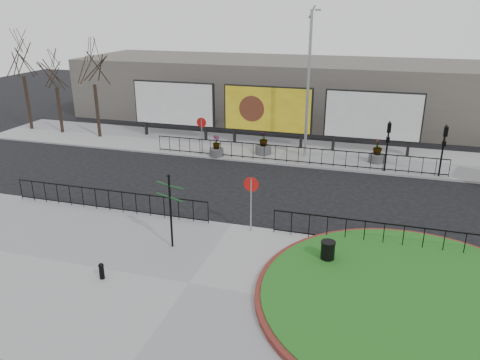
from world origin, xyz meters
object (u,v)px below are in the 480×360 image
at_px(billboard_mid, 268,110).
at_px(fingerpost_sign, 170,204).
at_px(lamp_post, 308,83).
at_px(planter_c, 377,154).
at_px(planter_a, 216,149).
at_px(planter_b, 263,146).
at_px(litter_bin, 328,253).
at_px(bollard, 102,270).

xyz_separation_m(billboard_mid, fingerpost_sign, (-0.18, -15.65, -0.60)).
xyz_separation_m(lamp_post, planter_c, (4.49, 0.00, -4.16)).
bearing_deg(planter_a, lamp_post, 16.16).
height_order(fingerpost_sign, planter_c, fingerpost_sign).
height_order(lamp_post, fingerpost_sign, lamp_post).
bearing_deg(lamp_post, planter_c, 0.00).
xyz_separation_m(billboard_mid, planter_c, (7.50, -1.97, -1.94)).
xyz_separation_m(fingerpost_sign, planter_b, (0.48, 13.36, -1.36)).
relative_size(fingerpost_sign, planter_b, 2.05).
relative_size(billboard_mid, planter_c, 4.14).
distance_m(litter_bin, planter_a, 14.43).
bearing_deg(billboard_mid, lamp_post, -33.25).
distance_m(fingerpost_sign, planter_b, 13.44).
height_order(litter_bin, planter_c, planter_c).
height_order(billboard_mid, planter_c, billboard_mid).
height_order(planter_a, planter_b, planter_b).
bearing_deg(bollard, planter_c, 61.29).
xyz_separation_m(billboard_mid, litter_bin, (6.00, -15.22, -2.01)).
xyz_separation_m(lamp_post, planter_b, (-2.71, -0.31, -4.19)).
distance_m(lamp_post, bollard, 17.77).
xyz_separation_m(lamp_post, planter_a, (-5.52, -1.60, -4.24)).
bearing_deg(lamp_post, planter_b, -173.38).
relative_size(bollard, planter_a, 0.46).
relative_size(lamp_post, litter_bin, 9.97).
bearing_deg(planter_c, lamp_post, 180.00).
bearing_deg(fingerpost_sign, bollard, -92.06).
bearing_deg(planter_c, fingerpost_sign, -119.30).
height_order(lamp_post, litter_bin, lamp_post).
distance_m(litter_bin, planter_c, 13.33).
distance_m(fingerpost_sign, litter_bin, 6.35).
distance_m(bollard, planter_c, 18.93).
xyz_separation_m(litter_bin, planter_b, (-5.70, 12.93, 0.05)).
bearing_deg(planter_a, planter_b, 24.56).
xyz_separation_m(planter_a, planter_c, (10.01, 1.60, 0.08)).
bearing_deg(lamp_post, bollard, -105.49).
height_order(bollard, planter_a, planter_a).
xyz_separation_m(planter_b, planter_c, (7.20, 0.31, 0.02)).
bearing_deg(fingerpost_sign, planter_b, 111.76).
bearing_deg(planter_a, bollard, -86.48).
height_order(planter_b, planter_c, planter_b).
relative_size(planter_a, planter_b, 0.89).
relative_size(bollard, planter_c, 0.41).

